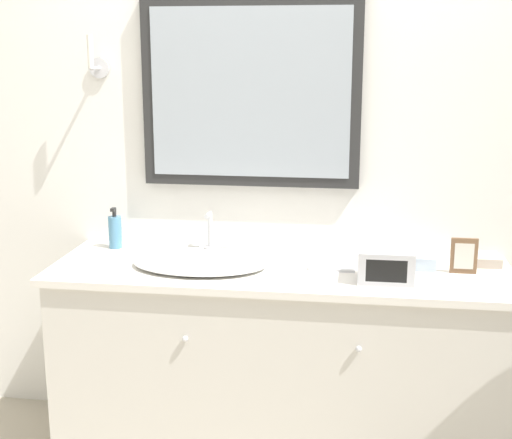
{
  "coord_description": "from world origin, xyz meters",
  "views": [
    {
      "loc": [
        0.31,
        -2.47,
        1.72
      ],
      "look_at": [
        -0.1,
        0.31,
        1.04
      ],
      "focal_mm": 50.0,
      "sensor_mm": 36.0,
      "label": 1
    }
  ],
  "objects_px": {
    "appliance_box": "(386,265)",
    "picture_frame": "(464,256)",
    "sink_basin": "(200,262)",
    "soap_bottle": "(115,231)"
  },
  "relations": [
    {
      "from": "soap_bottle",
      "to": "picture_frame",
      "type": "relative_size",
      "value": 1.29
    },
    {
      "from": "appliance_box",
      "to": "soap_bottle",
      "type": "bearing_deg",
      "value": 165.57
    },
    {
      "from": "sink_basin",
      "to": "appliance_box",
      "type": "relative_size",
      "value": 2.62
    },
    {
      "from": "sink_basin",
      "to": "picture_frame",
      "type": "bearing_deg",
      "value": 3.0
    },
    {
      "from": "sink_basin",
      "to": "picture_frame",
      "type": "xyz_separation_m",
      "value": [
        1.06,
        0.06,
        0.05
      ]
    },
    {
      "from": "sink_basin",
      "to": "picture_frame",
      "type": "height_order",
      "value": "sink_basin"
    },
    {
      "from": "sink_basin",
      "to": "soap_bottle",
      "type": "bearing_deg",
      "value": 153.66
    },
    {
      "from": "sink_basin",
      "to": "appliance_box",
      "type": "height_order",
      "value": "sink_basin"
    },
    {
      "from": "appliance_box",
      "to": "picture_frame",
      "type": "relative_size",
      "value": 1.47
    },
    {
      "from": "sink_basin",
      "to": "appliance_box",
      "type": "bearing_deg",
      "value": -6.73
    }
  ]
}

